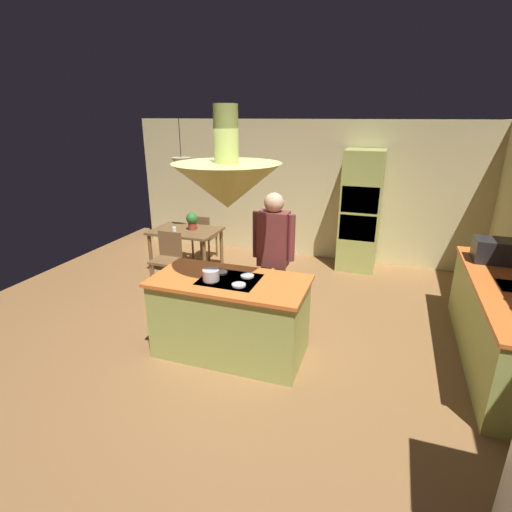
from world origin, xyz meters
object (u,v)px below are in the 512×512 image
object	(u,v)px
dining_table	(186,235)
microwave_on_counter	(494,251)
kitchen_island	(230,316)
cup_on_table	(174,230)
cooking_pot_on_cooktop	(211,275)
chair_by_back_wall	(202,234)
chair_facing_island	(168,255)
oven_tower	(360,211)
potted_plant_on_table	(192,220)
person_at_island	(273,253)

from	to	relation	value
dining_table	microwave_on_counter	size ratio (longest dim) A/B	2.48
microwave_on_counter	kitchen_island	bearing A→B (deg)	-151.07
cup_on_table	cooking_pot_on_cooktop	size ratio (longest dim) A/B	0.50
chair_by_back_wall	cooking_pot_on_cooktop	xyz separation A→B (m)	(1.54, -2.85, 0.50)
chair_facing_island	microwave_on_counter	distance (m)	4.57
chair_by_back_wall	cup_on_table	world-z (taller)	chair_by_back_wall
dining_table	cooking_pot_on_cooktop	size ratio (longest dim) A/B	6.34
microwave_on_counter	oven_tower	bearing A→B (deg)	136.12
oven_tower	microwave_on_counter	size ratio (longest dim) A/B	4.53
chair_facing_island	cup_on_table	bearing A→B (deg)	103.21
cup_on_table	microwave_on_counter	size ratio (longest dim) A/B	0.20
chair_facing_island	potted_plant_on_table	distance (m)	0.80
dining_table	chair_by_back_wall	distance (m)	0.64
dining_table	person_at_island	xyz separation A→B (m)	(1.99, -1.39, 0.37)
oven_tower	chair_facing_island	world-z (taller)	oven_tower
chair_facing_island	cooking_pot_on_cooktop	distance (m)	2.28
oven_tower	dining_table	bearing A→B (deg)	-157.79
chair_facing_island	oven_tower	bearing A→B (deg)	32.24
dining_table	microwave_on_counter	xyz separation A→B (m)	(4.54, -0.53, 0.40)
oven_tower	microwave_on_counter	xyz separation A→B (m)	(1.74, -1.67, 0.02)
cup_on_table	dining_table	bearing A→B (deg)	63.76
person_at_island	chair_by_back_wall	distance (m)	2.88
chair_facing_island	microwave_on_counter	world-z (taller)	microwave_on_counter
microwave_on_counter	cooking_pot_on_cooktop	size ratio (longest dim) A/B	2.56
microwave_on_counter	cooking_pot_on_cooktop	distance (m)	3.45
cooking_pot_on_cooktop	cup_on_table	bearing A→B (deg)	128.93
person_at_island	cooking_pot_on_cooktop	distance (m)	0.95
oven_tower	chair_by_back_wall	distance (m)	2.90
cup_on_table	chair_facing_island	bearing A→B (deg)	-76.79
person_at_island	potted_plant_on_table	bearing A→B (deg)	142.56
oven_tower	microwave_on_counter	bearing A→B (deg)	-43.88
oven_tower	cup_on_table	bearing A→B (deg)	-155.13
person_at_island	cup_on_table	size ratio (longest dim) A/B	19.64
dining_table	chair_facing_island	bearing A→B (deg)	-90.00
dining_table	cup_on_table	xyz separation A→B (m)	(-0.10, -0.20, 0.15)
kitchen_island	cooking_pot_on_cooktop	bearing A→B (deg)	-140.91
dining_table	oven_tower	bearing A→B (deg)	22.21
kitchen_island	person_at_island	xyz separation A→B (m)	(0.29, 0.71, 0.56)
cup_on_table	chair_by_back_wall	bearing A→B (deg)	83.15
dining_table	person_at_island	world-z (taller)	person_at_island
kitchen_island	dining_table	xyz separation A→B (m)	(-1.70, 2.10, 0.19)
oven_tower	potted_plant_on_table	world-z (taller)	oven_tower
person_at_island	microwave_on_counter	bearing A→B (deg)	18.69
oven_tower	dining_table	world-z (taller)	oven_tower
chair_by_back_wall	cup_on_table	size ratio (longest dim) A/B	9.67
kitchen_island	dining_table	world-z (taller)	kitchen_island
kitchen_island	cup_on_table	xyz separation A→B (m)	(-1.80, 1.90, 0.34)
oven_tower	cooking_pot_on_cooktop	size ratio (longest dim) A/B	11.56
oven_tower	person_at_island	world-z (taller)	oven_tower
kitchen_island	microwave_on_counter	xyz separation A→B (m)	(2.84, 1.57, 0.60)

